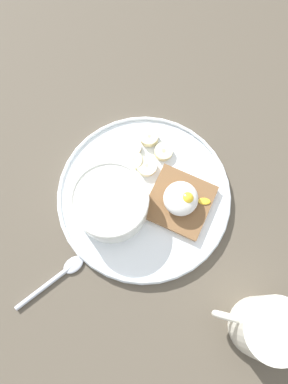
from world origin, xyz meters
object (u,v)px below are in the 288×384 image
at_px(banana_slice_back, 132,148).
at_px(banana_slice_right, 163,152).
at_px(toast_slice, 180,201).
at_px(poached_egg, 182,197).
at_px(coffee_mug, 266,328).
at_px(oatmeal_bowl, 111,203).
at_px(banana_slice_left, 147,166).
at_px(banana_slice_inner, 133,161).
at_px(spoon, 58,276).
at_px(banana_slice_front, 149,138).

relative_size(banana_slice_back, banana_slice_right, 1.38).
distance_m(toast_slice, poached_egg, 0.02).
bearing_deg(coffee_mug, banana_slice_right, 38.92).
xyz_separation_m(oatmeal_bowl, banana_slice_left, (0.08, -0.04, -0.02)).
relative_size(banana_slice_right, banana_slice_inner, 0.70).
bearing_deg(spoon, banana_slice_front, -18.92).
relative_size(toast_slice, banana_slice_right, 3.55).
relative_size(toast_slice, spoon, 1.09).
bearing_deg(banana_slice_front, banana_slice_inner, 160.87).
xyz_separation_m(banana_slice_left, banana_slice_right, (0.03, -0.02, -0.00)).
distance_m(banana_slice_front, banana_slice_inner, 0.05).
bearing_deg(coffee_mug, poached_egg, 42.60).
bearing_deg(banana_slice_inner, oatmeal_bowl, 169.44).
relative_size(banana_slice_back, coffee_mug, 0.36).
bearing_deg(banana_slice_inner, banana_slice_right, -58.90).
relative_size(poached_egg, banana_slice_front, 1.90).
height_order(oatmeal_bowl, spoon, oatmeal_bowl).
xyz_separation_m(oatmeal_bowl, toast_slice, (0.04, -0.11, -0.02)).
relative_size(coffee_mug, spoon, 1.17).
bearing_deg(banana_slice_back, banana_slice_inner, -161.09).
height_order(oatmeal_bowl, toast_slice, oatmeal_bowl).
distance_m(banana_slice_back, banana_slice_inner, 0.03).
bearing_deg(banana_slice_inner, banana_slice_left, -101.89).
distance_m(toast_slice, coffee_mug, 0.23).
xyz_separation_m(banana_slice_front, banana_slice_left, (-0.05, -0.01, -0.00)).
bearing_deg(spoon, poached_egg, -45.53).
bearing_deg(toast_slice, banana_slice_left, 55.00).
xyz_separation_m(banana_slice_front, banana_slice_back, (-0.02, 0.03, -0.00)).
distance_m(banana_slice_front, banana_slice_right, 0.04).
relative_size(oatmeal_bowl, coffee_mug, 0.97).
xyz_separation_m(banana_slice_left, banana_slice_back, (0.03, 0.03, -0.00)).
bearing_deg(banana_slice_left, spoon, 154.97).
height_order(banana_slice_left, spoon, banana_slice_left).
bearing_deg(toast_slice, oatmeal_bowl, 107.90).
bearing_deg(spoon, banana_slice_left, -25.03).
xyz_separation_m(banana_slice_back, spoon, (-0.24, 0.07, -0.01)).
xyz_separation_m(toast_slice, poached_egg, (0.00, -0.00, 0.02)).
height_order(oatmeal_bowl, banana_slice_front, oatmeal_bowl).
xyz_separation_m(oatmeal_bowl, banana_slice_front, (0.14, -0.03, -0.02)).
bearing_deg(banana_slice_back, toast_slice, -127.30).
bearing_deg(coffee_mug, oatmeal_bowl, 63.23).
distance_m(banana_slice_front, banana_slice_back, 0.04).
xyz_separation_m(poached_egg, banana_slice_right, (0.08, 0.05, -0.02)).
bearing_deg(banana_slice_right, poached_egg, -150.17).
relative_size(banana_slice_front, banana_slice_inner, 0.86).
bearing_deg(spoon, coffee_mug, -90.80).
bearing_deg(oatmeal_bowl, spoon, 155.91).
xyz_separation_m(banana_slice_inner, spoon, (-0.22, 0.07, -0.01)).
bearing_deg(coffee_mug, banana_slice_inner, 48.35).
height_order(toast_slice, banana_slice_right, same).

